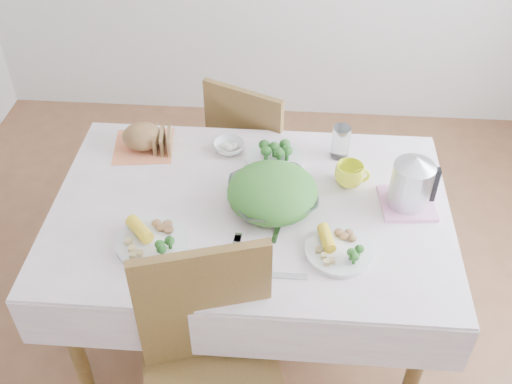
# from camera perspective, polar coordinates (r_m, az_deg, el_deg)

# --- Properties ---
(floor) EXTENTS (3.60, 3.60, 0.00)m
(floor) POSITION_cam_1_polar(r_m,az_deg,el_deg) (2.83, -0.44, -12.77)
(floor) COLOR brown
(floor) RESTS_ON ground
(dining_table) EXTENTS (1.40, 0.90, 0.75)m
(dining_table) POSITION_cam_1_polar(r_m,az_deg,el_deg) (2.54, -0.49, -7.82)
(dining_table) COLOR brown
(dining_table) RESTS_ON floor
(tablecloth) EXTENTS (1.50, 1.00, 0.01)m
(tablecloth) POSITION_cam_1_polar(r_m,az_deg,el_deg) (2.26, -0.54, -1.52)
(tablecloth) COLOR silver
(tablecloth) RESTS_ON dining_table
(chair_far) EXTENTS (0.55, 0.55, 0.92)m
(chair_far) POSITION_cam_1_polar(r_m,az_deg,el_deg) (3.02, 0.61, 4.02)
(chair_far) COLOR brown
(chair_far) RESTS_ON floor
(salad_bowl) EXTENTS (0.41, 0.41, 0.08)m
(salad_bowl) POSITION_cam_1_polar(r_m,az_deg,el_deg) (2.24, 1.59, -0.50)
(salad_bowl) COLOR white
(salad_bowl) RESTS_ON tablecloth
(dinner_plate_left) EXTENTS (0.34, 0.34, 0.02)m
(dinner_plate_left) POSITION_cam_1_polar(r_m,az_deg,el_deg) (2.14, -9.80, -4.80)
(dinner_plate_left) COLOR white
(dinner_plate_left) RESTS_ON tablecloth
(dinner_plate_right) EXTENTS (0.27, 0.27, 0.02)m
(dinner_plate_right) POSITION_cam_1_polar(r_m,az_deg,el_deg) (2.11, 7.92, -5.55)
(dinner_plate_right) COLOR white
(dinner_plate_right) RESTS_ON tablecloth
(broccoli_plate) EXTENTS (0.29, 0.29, 0.02)m
(broccoli_plate) POSITION_cam_1_polar(r_m,az_deg,el_deg) (2.47, 1.73, 3.26)
(broccoli_plate) COLOR beige
(broccoli_plate) RESTS_ON tablecloth
(napkin) EXTENTS (0.27, 0.27, 0.00)m
(napkin) POSITION_cam_1_polar(r_m,az_deg,el_deg) (2.59, -10.64, 4.30)
(napkin) COLOR #E2794A
(napkin) RESTS_ON tablecloth
(bread_loaf) EXTENTS (0.20, 0.19, 0.10)m
(bread_loaf) POSITION_cam_1_polar(r_m,az_deg,el_deg) (2.56, -10.79, 5.30)
(bread_loaf) COLOR brown
(bread_loaf) RESTS_ON napkin
(fruit_bowl) EXTENTS (0.16, 0.16, 0.04)m
(fruit_bowl) POSITION_cam_1_polar(r_m,az_deg,el_deg) (2.52, -2.59, 4.33)
(fruit_bowl) COLOR white
(fruit_bowl) RESTS_ON tablecloth
(yellow_mug) EXTENTS (0.12, 0.12, 0.09)m
(yellow_mug) POSITION_cam_1_polar(r_m,az_deg,el_deg) (2.36, 8.89, 1.63)
(yellow_mug) COLOR #F8FE28
(yellow_mug) RESTS_ON tablecloth
(glass_tumbler) EXTENTS (0.10, 0.10, 0.14)m
(glass_tumbler) POSITION_cam_1_polar(r_m,az_deg,el_deg) (2.48, 8.06, 4.63)
(glass_tumbler) COLOR white
(glass_tumbler) RESTS_ON tablecloth
(pink_tray) EXTENTS (0.22, 0.22, 0.02)m
(pink_tray) POSITION_cam_1_polar(r_m,az_deg,el_deg) (2.33, 14.17, -1.04)
(pink_tray) COLOR pink
(pink_tray) RESTS_ON tablecloth
(electric_kettle) EXTENTS (0.16, 0.16, 0.21)m
(electric_kettle) POSITION_cam_1_polar(r_m,az_deg,el_deg) (2.26, 14.63, 1.07)
(electric_kettle) COLOR #B2B5BA
(electric_kettle) RESTS_ON pink_tray
(fork_left) EXTENTS (0.04, 0.22, 0.00)m
(fork_left) POSITION_cam_1_polar(r_m,az_deg,el_deg) (2.08, -2.23, -6.24)
(fork_left) COLOR silver
(fork_left) RESTS_ON tablecloth
(fork_right) EXTENTS (0.05, 0.16, 0.00)m
(fork_right) POSITION_cam_1_polar(r_m,az_deg,el_deg) (2.18, 2.11, -3.42)
(fork_right) COLOR silver
(fork_right) RESTS_ON tablecloth
(knife) EXTENTS (0.21, 0.03, 0.00)m
(knife) POSITION_cam_1_polar(r_m,az_deg,el_deg) (2.02, 1.84, -7.93)
(knife) COLOR silver
(knife) RESTS_ON tablecloth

